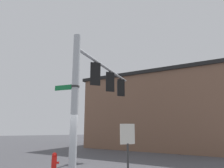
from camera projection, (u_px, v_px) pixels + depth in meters
signal_pole at (75, 102)px, 8.31m from camera, size 0.31×0.31×6.09m
mast_arm at (108, 69)px, 12.00m from camera, size 4.85×5.30×0.16m
traffic_light_nearest_pole at (94, 75)px, 10.29m from camera, size 0.54×0.49×1.31m
traffic_light_mid_inner at (109, 82)px, 12.11m from camera, size 0.54×0.49×1.31m
traffic_light_mid_outer at (120, 88)px, 13.93m from camera, size 0.54×0.49×1.31m
street_name_sign at (71, 87)px, 8.53m from camera, size 0.97×0.90×0.22m
storefront_building at (161, 112)px, 19.25m from camera, size 14.56×15.38×6.78m
fire_hydrant at (54, 162)px, 9.17m from camera, size 0.35×0.24×0.82m
historical_marker at (128, 143)px, 7.42m from camera, size 0.60×0.08×2.13m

